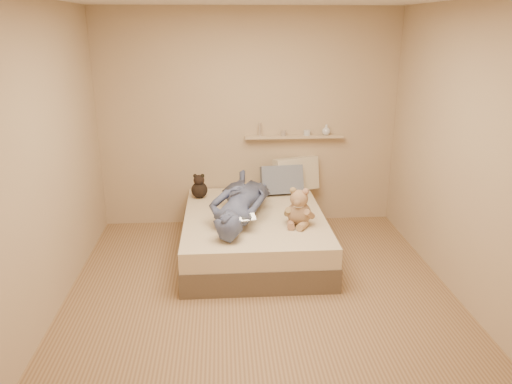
{
  "coord_description": "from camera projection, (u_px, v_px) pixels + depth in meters",
  "views": [
    {
      "loc": [
        -0.33,
        -4.06,
        2.38
      ],
      "look_at": [
        0.0,
        0.65,
        0.8
      ],
      "focal_mm": 35.0,
      "sensor_mm": 36.0,
      "label": 1
    }
  ],
  "objects": [
    {
      "name": "pillow_cream",
      "position": [
        296.0,
        174.0,
        6.12
      ],
      "size": [
        0.59,
        0.39,
        0.42
      ],
      "primitive_type": "cube",
      "rotation": [
        -0.15,
        0.0,
        0.34
      ],
      "color": "beige",
      "rests_on": "bed"
    },
    {
      "name": "bed",
      "position": [
        254.0,
        234.0,
        5.43
      ],
      "size": [
        1.5,
        1.9,
        0.45
      ],
      "color": "brown",
      "rests_on": "floor"
    },
    {
      "name": "shelf_bottles",
      "position": [
        311.0,
        131.0,
        6.04
      ],
      "size": [
        0.9,
        0.14,
        0.17
      ],
      "color": "silver",
      "rests_on": "wall_shelf"
    },
    {
      "name": "person",
      "position": [
        241.0,
        200.0,
        5.25
      ],
      "size": [
        0.91,
        1.62,
        0.37
      ],
      "primitive_type": "imported",
      "rotation": [
        0.0,
        0.0,
        2.9
      ],
      "color": "#4D5779",
      "rests_on": "bed"
    },
    {
      "name": "dark_plush",
      "position": [
        199.0,
        187.0,
        5.84
      ],
      "size": [
        0.19,
        0.19,
        0.3
      ],
      "color": "black",
      "rests_on": "bed"
    },
    {
      "name": "game_console",
      "position": [
        246.0,
        218.0,
        4.83
      ],
      "size": [
        0.2,
        0.13,
        0.06
      ],
      "color": "#ACAEB3",
      "rests_on": "bed"
    },
    {
      "name": "pillow_grey",
      "position": [
        282.0,
        180.0,
        5.98
      ],
      "size": [
        0.52,
        0.3,
        0.37
      ],
      "primitive_type": "cube",
      "rotation": [
        -0.35,
        0.0,
        0.1
      ],
      "color": "slate",
      "rests_on": "bed"
    },
    {
      "name": "room",
      "position": [
        261.0,
        160.0,
        4.21
      ],
      "size": [
        3.8,
        3.8,
        3.8
      ],
      "color": "#94734C",
      "rests_on": "ground"
    },
    {
      "name": "wall_shelf",
      "position": [
        294.0,
        137.0,
        6.05
      ],
      "size": [
        1.2,
        0.12,
        0.03
      ],
      "primitive_type": "cube",
      "color": "tan",
      "rests_on": "wall_back"
    },
    {
      "name": "teddy_bear",
      "position": [
        299.0,
        210.0,
        5.02
      ],
      "size": [
        0.32,
        0.33,
        0.4
      ],
      "color": "#8C664D",
      "rests_on": "bed"
    }
  ]
}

